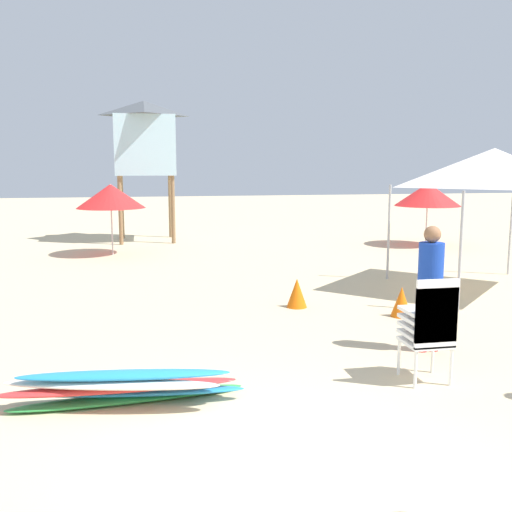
{
  "coord_description": "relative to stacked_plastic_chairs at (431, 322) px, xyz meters",
  "views": [
    {
      "loc": [
        -0.95,
        -4.1,
        2.42
      ],
      "look_at": [
        0.56,
        3.59,
        1.19
      ],
      "focal_mm": 41.51,
      "sensor_mm": 36.0,
      "label": 1
    }
  ],
  "objects": [
    {
      "name": "lifeguard_near_left",
      "position": [
        0.54,
        1.07,
        0.24
      ],
      "size": [
        0.32,
        0.32,
        1.64
      ],
      "color": "red",
      "rests_on": "ground"
    },
    {
      "name": "beach_umbrella_left",
      "position": [
        5.23,
        10.34,
        0.82
      ],
      "size": [
        1.93,
        1.93,
        1.85
      ],
      "color": "beige",
      "rests_on": "ground"
    },
    {
      "name": "traffic_cone_near",
      "position": [
        -0.52,
        3.68,
        -0.45
      ],
      "size": [
        0.35,
        0.35,
        0.5
      ],
      "primitive_type": "cone",
      "color": "orange",
      "rests_on": "ground"
    },
    {
      "name": "beach_umbrella_mid",
      "position": [
        -3.83,
        10.26,
        0.87
      ],
      "size": [
        1.8,
        1.8,
        1.88
      ],
      "color": "beige",
      "rests_on": "ground"
    },
    {
      "name": "surfboard_pile",
      "position": [
        -3.31,
        0.01,
        -0.51
      ],
      "size": [
        2.5,
        0.83,
        0.4
      ],
      "color": "green",
      "rests_on": "ground"
    },
    {
      "name": "popup_canopy",
      "position": [
        3.41,
        4.28,
        1.64
      ],
      "size": [
        2.88,
        2.88,
        2.7
      ],
      "color": "#B2B2B7",
      "rests_on": "ground"
    },
    {
      "name": "lifeguard_tower",
      "position": [
        -2.88,
        13.06,
        2.48
      ],
      "size": [
        1.98,
        1.98,
        4.31
      ],
      "color": "olive",
      "rests_on": "ground"
    },
    {
      "name": "stacked_plastic_chairs",
      "position": [
        0.0,
        0.0,
        0.0
      ],
      "size": [
        0.48,
        0.48,
        1.2
      ],
      "color": "white",
      "rests_on": "ground"
    },
    {
      "name": "ground",
      "position": [
        -2.14,
        -1.69,
        -0.7
      ],
      "size": [
        80.0,
        80.0,
        0.0
      ],
      "primitive_type": "plane",
      "color": "beige"
    },
    {
      "name": "traffic_cone_far",
      "position": [
        0.96,
        2.76,
        -0.46
      ],
      "size": [
        0.34,
        0.34,
        0.48
      ],
      "primitive_type": "cone",
      "color": "orange",
      "rests_on": "ground"
    }
  ]
}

